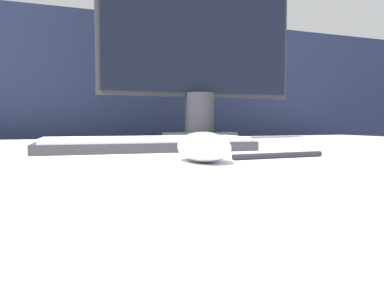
% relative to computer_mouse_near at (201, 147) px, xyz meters
% --- Properties ---
extents(partition_panel, '(5.00, 0.03, 1.19)m').
position_rel_computer_mouse_near_xyz_m(partition_panel, '(0.00, 0.89, -0.19)').
color(partition_panel, black).
rests_on(partition_panel, ground_plane).
extents(computer_mouse_near, '(0.07, 0.11, 0.04)m').
position_rel_computer_mouse_near_xyz_m(computer_mouse_near, '(0.00, 0.00, 0.00)').
color(computer_mouse_near, white).
rests_on(computer_mouse_near, desk).
extents(keyboard, '(0.38, 0.16, 0.02)m').
position_rel_computer_mouse_near_xyz_m(keyboard, '(-0.02, 0.21, -0.01)').
color(keyboard, '#28282D').
rests_on(keyboard, desk).
extents(monitor, '(0.59, 0.22, 0.49)m').
position_rel_computer_mouse_near_xyz_m(monitor, '(0.23, 0.58, 0.24)').
color(monitor, '#28282D').
rests_on(monitor, desk).
extents(pen, '(0.14, 0.01, 0.01)m').
position_rel_computer_mouse_near_xyz_m(pen, '(0.12, 0.01, -0.01)').
color(pen, black).
rests_on(pen, desk).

